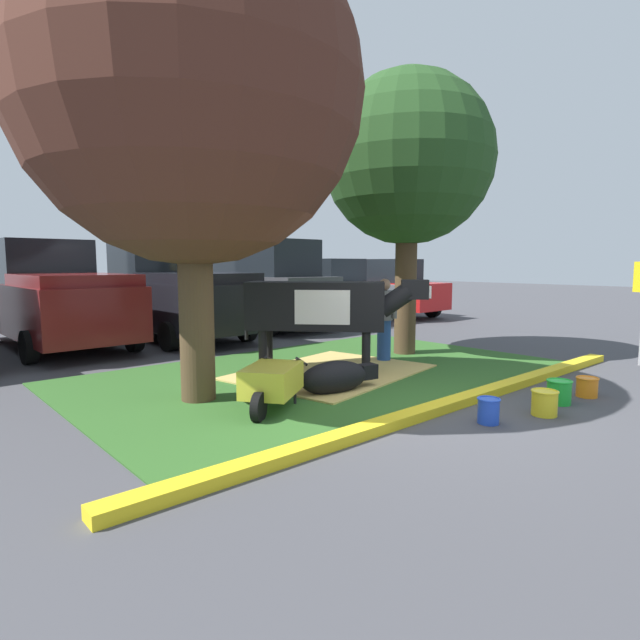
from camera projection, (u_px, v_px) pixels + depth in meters
ground_plane at (416, 406)px, 6.68m from camera, size 80.00×80.00×0.00m
grass_island at (325, 372)px, 8.70m from camera, size 8.20×5.02×0.02m
curb_yellow at (459, 401)px, 6.71m from camera, size 9.40×0.24×0.12m
hay_bedding at (332, 372)px, 8.64m from camera, size 3.60×2.97×0.04m
shade_tree_left at (190, 92)px, 6.51m from camera, size 4.49×4.49×6.33m
shade_tree_right at (408, 161)px, 10.10m from camera, size 3.40×3.40×5.66m
cow_holstein at (322, 307)px, 8.53m from camera, size 2.40×2.56×1.61m
calf_lying at (336, 377)px, 7.31m from camera, size 1.33×0.64×0.48m
person_handler at (384, 318)px, 9.58m from camera, size 0.34×0.52×1.59m
wheelbarrow at (271, 381)px, 6.44m from camera, size 1.47×1.23×0.63m
bucket_blue at (488, 410)px, 5.95m from camera, size 0.27×0.27×0.31m
bucket_yellow at (544, 402)px, 6.27m from camera, size 0.33×0.33×0.32m
bucket_green at (559, 391)px, 6.78m from camera, size 0.33×0.33×0.33m
bucket_orange at (587, 386)px, 7.15m from camera, size 0.31×0.31×0.28m
pickup_truck_maroon at (55, 297)px, 11.36m from camera, size 2.32×5.45×2.42m
pickup_truck_black at (171, 294)px, 12.76m from camera, size 2.32×5.45×2.42m
suv_dark_grey at (263, 284)px, 14.60m from camera, size 2.21×4.64×2.52m
sedan_silver at (325, 291)px, 16.59m from camera, size 2.10×4.44×2.02m
sedan_red at (384, 288)px, 17.99m from camera, size 2.10×4.44×2.02m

